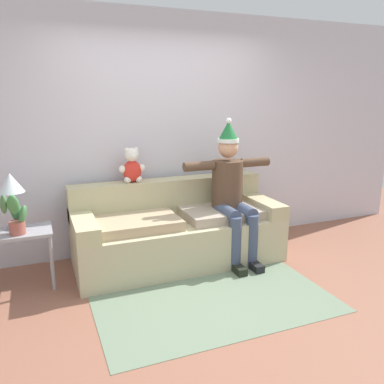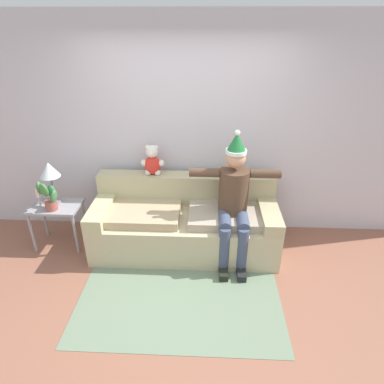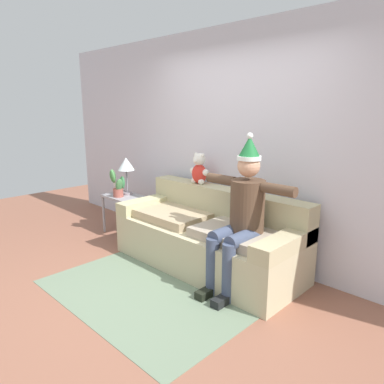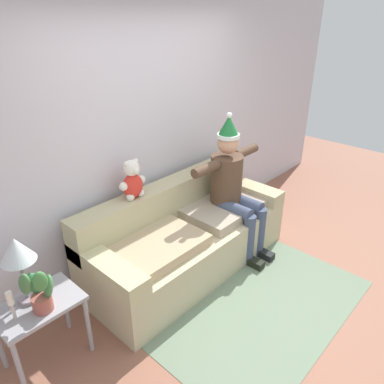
% 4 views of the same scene
% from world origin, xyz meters
% --- Properties ---
extents(ground_plane, '(10.00, 10.00, 0.00)m').
position_xyz_m(ground_plane, '(0.00, 0.00, 0.00)').
color(ground_plane, '#935C47').
extents(back_wall, '(7.00, 0.10, 2.70)m').
position_xyz_m(back_wall, '(0.00, 1.55, 1.35)').
color(back_wall, silver).
rests_on(back_wall, ground_plane).
extents(couch, '(2.22, 0.89, 0.87)m').
position_xyz_m(couch, '(0.00, 1.02, 0.34)').
color(couch, '#C2B68F').
rests_on(couch, ground_plane).
extents(person_seated, '(1.02, 0.77, 1.55)m').
position_xyz_m(person_seated, '(0.57, 0.86, 0.80)').
color(person_seated, brown).
rests_on(person_seated, ground_plane).
extents(teddy_bear, '(0.29, 0.17, 0.38)m').
position_xyz_m(teddy_bear, '(-0.41, 1.30, 1.04)').
color(teddy_bear, red).
rests_on(teddy_bear, couch).
extents(side_table, '(0.60, 0.41, 0.56)m').
position_xyz_m(side_table, '(-1.59, 0.98, 0.47)').
color(side_table, '#9B99A0').
rests_on(side_table, ground_plane).
extents(table_lamp, '(0.24, 0.24, 0.53)m').
position_xyz_m(table_lamp, '(-1.61, 1.06, 0.98)').
color(table_lamp, gray).
rests_on(table_lamp, side_table).
extents(potted_plant, '(0.25, 0.24, 0.39)m').
position_xyz_m(potted_plant, '(-1.59, 0.89, 0.74)').
color(potted_plant, '#9F5246').
rests_on(potted_plant, side_table).
extents(candle_tall, '(0.04, 0.04, 0.23)m').
position_xyz_m(candle_tall, '(-1.75, 0.96, 0.71)').
color(candle_tall, beige).
rests_on(candle_tall, side_table).
extents(area_rug, '(2.09, 1.10, 0.01)m').
position_xyz_m(area_rug, '(0.00, -0.02, 0.00)').
color(area_rug, gray).
rests_on(area_rug, ground_plane).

